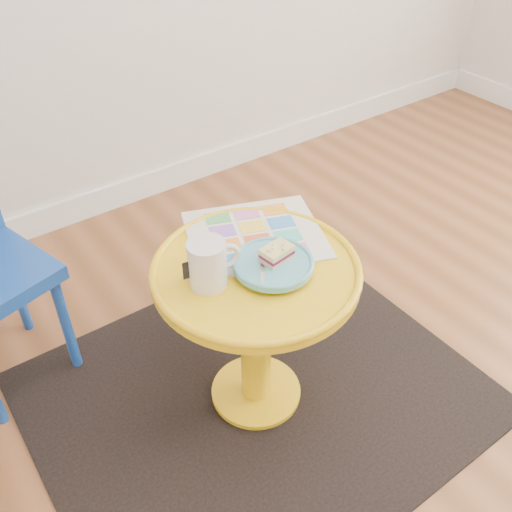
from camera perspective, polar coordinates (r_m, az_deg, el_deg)
room_walls at (r=1.82m, az=-17.71°, el=-14.24°), size 4.00×4.00×4.00m
rug at (r=1.85m, az=0.00°, el=-13.55°), size 1.30×1.10×0.01m
side_table at (r=1.57m, az=0.00°, el=-5.30°), size 0.55×0.55×0.52m
newspaper at (r=1.58m, az=-0.09°, el=2.16°), size 0.45×0.42×0.01m
mug at (r=1.39m, az=-4.79°, el=-0.65°), size 0.14×0.10×0.13m
plate at (r=1.45m, az=1.73°, el=-0.85°), size 0.21×0.21×0.02m
cake_slice at (r=1.45m, az=2.10°, el=0.29°), size 0.09×0.06×0.04m
fork at (r=1.43m, az=0.66°, el=-0.98°), size 0.10×0.12×0.00m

